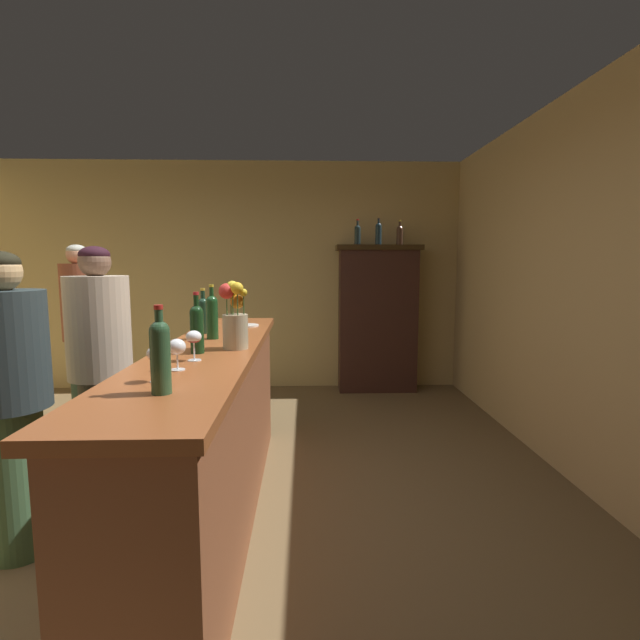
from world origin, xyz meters
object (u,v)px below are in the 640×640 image
(display_bottle_midleft, at_px, (378,233))
(display_cabinet, at_px, (378,316))
(wine_glass_front, at_px, (194,338))
(wine_glass_rear, at_px, (177,348))
(patron_redhead, at_px, (9,395))
(patron_in_grey, at_px, (81,331))
(display_bottle_center, at_px, (400,234))
(wine_bottle_merlot, at_px, (203,313))
(patron_near_entrance, at_px, (101,366))
(cheese_plate, at_px, (247,325))
(bar_counter, at_px, (212,435))
(flower_arrangement, at_px, (234,316))
(display_bottle_left, at_px, (358,234))
(wine_bottle_syrah, at_px, (160,353))
(wine_bottle_pinot, at_px, (212,315))
(wine_bottle_malbec, at_px, (197,326))
(wine_glass_mid, at_px, (157,355))

(display_bottle_midleft, bearing_deg, display_cabinet, 0.00)
(display_cabinet, bearing_deg, wine_glass_front, -113.36)
(wine_glass_rear, bearing_deg, wine_glass_front, 82.51)
(patron_redhead, bearing_deg, patron_in_grey, 77.29)
(display_bottle_center, height_order, patron_in_grey, display_bottle_center)
(wine_bottle_merlot, bearing_deg, patron_near_entrance, -154.86)
(wine_glass_front, height_order, cheese_plate, wine_glass_front)
(bar_counter, xyz_separation_m, patron_in_grey, (-1.42, 1.48, 0.41))
(display_bottle_center, height_order, patron_redhead, display_bottle_center)
(display_cabinet, relative_size, flower_arrangement, 4.58)
(wine_bottle_merlot, distance_m, display_bottle_left, 2.77)
(wine_bottle_merlot, xyz_separation_m, wine_glass_front, (0.15, -0.91, -0.03))
(bar_counter, relative_size, wine_bottle_syrah, 8.73)
(wine_bottle_merlot, height_order, patron_near_entrance, patron_near_entrance)
(wine_glass_front, bearing_deg, wine_bottle_pinot, 93.54)
(wine_bottle_malbec, xyz_separation_m, display_bottle_center, (1.68, 3.06, 0.67))
(wine_bottle_malbec, distance_m, wine_bottle_merlot, 0.72)
(bar_counter, relative_size, wine_glass_mid, 19.38)
(wine_glass_rear, distance_m, flower_arrangement, 0.56)
(wine_glass_front, xyz_separation_m, display_bottle_midleft, (1.40, 3.25, 0.72))
(wine_glass_front, relative_size, flower_arrangement, 0.39)
(display_bottle_left, xyz_separation_m, display_bottle_center, (0.49, 0.00, -0.01))
(wine_bottle_merlot, xyz_separation_m, display_bottle_left, (1.30, 2.35, 0.68))
(wine_glass_mid, xyz_separation_m, patron_redhead, (-0.91, 0.51, -0.30))
(wine_glass_front, distance_m, flower_arrangement, 0.36)
(display_cabinet, relative_size, display_bottle_center, 6.06)
(wine_bottle_merlot, bearing_deg, wine_glass_front, -80.77)
(wine_bottle_merlot, bearing_deg, patron_redhead, -135.17)
(wine_bottle_syrah, relative_size, display_bottle_left, 1.10)
(wine_glass_mid, height_order, display_bottle_left, display_bottle_left)
(patron_in_grey, bearing_deg, wine_glass_mid, -31.15)
(wine_bottle_malbec, bearing_deg, display_bottle_center, 61.23)
(wine_bottle_pinot, relative_size, patron_redhead, 0.22)
(display_bottle_left, height_order, patron_in_grey, display_bottle_left)
(wine_bottle_malbec, bearing_deg, patron_in_grey, 129.94)
(wine_bottle_malbec, bearing_deg, wine_glass_mid, -92.11)
(cheese_plate, bearing_deg, patron_near_entrance, -142.66)
(display_cabinet, height_order, patron_redhead, display_cabinet)
(wine_glass_front, bearing_deg, display_bottle_center, 63.10)
(wine_bottle_merlot, relative_size, wine_glass_front, 2.06)
(wine_bottle_malbec, relative_size, patron_redhead, 0.21)
(wine_bottle_pinot, xyz_separation_m, display_bottle_midleft, (1.44, 2.58, 0.68))
(display_cabinet, relative_size, wine_bottle_malbec, 5.34)
(bar_counter, height_order, wine_bottle_malbec, wine_bottle_malbec)
(wine_bottle_pinot, xyz_separation_m, wine_glass_front, (0.04, -0.67, -0.04))
(wine_glass_mid, distance_m, display_bottle_center, 4.10)
(bar_counter, height_order, cheese_plate, cheese_plate)
(flower_arrangement, bearing_deg, display_bottle_center, 62.93)
(patron_in_grey, bearing_deg, display_cabinet, 54.00)
(display_cabinet, distance_m, cheese_plate, 2.38)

